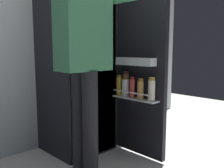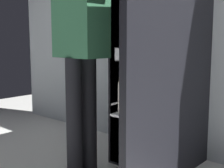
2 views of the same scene
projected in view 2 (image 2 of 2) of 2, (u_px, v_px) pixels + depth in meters
name	position (u px, v px, depth m)	size (l,w,h in m)	color
kitchen_wall	(183.00, 6.00, 2.62)	(4.40, 0.10, 2.56)	silver
refrigerator	(160.00, 52.00, 2.37)	(0.64, 1.14, 1.80)	black
person	(82.00, 33.00, 2.21)	(0.53, 0.73, 1.73)	black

